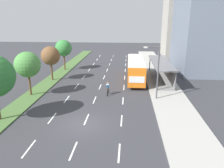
{
  "coord_description": "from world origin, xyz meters",
  "views": [
    {
      "loc": [
        4.02,
        -18.12,
        9.69
      ],
      "look_at": [
        1.93,
        9.22,
        1.2
      ],
      "focal_mm": 34.38,
      "sensor_mm": 36.0,
      "label": 1
    }
  ],
  "objects_px": {
    "bus_shelter": "(162,69)",
    "cyclist": "(108,89)",
    "bus": "(136,67)",
    "median_tree_second": "(28,65)",
    "median_tree_third": "(50,56)",
    "streetlight": "(157,69)",
    "median_tree_fourth": "(64,48)"
  },
  "relations": [
    {
      "from": "bus_shelter",
      "to": "bus",
      "type": "bearing_deg",
      "value": -176.87
    },
    {
      "from": "bus",
      "to": "cyclist",
      "type": "xyz_separation_m",
      "value": [
        -3.81,
        -7.28,
        -1.28
      ]
    },
    {
      "from": "median_tree_third",
      "to": "median_tree_fourth",
      "type": "distance_m",
      "value": 7.1
    },
    {
      "from": "bus",
      "to": "median_tree_second",
      "type": "height_order",
      "value": "median_tree_second"
    },
    {
      "from": "median_tree_fourth",
      "to": "median_tree_third",
      "type": "bearing_deg",
      "value": -89.91
    },
    {
      "from": "bus_shelter",
      "to": "median_tree_second",
      "type": "relative_size",
      "value": 2.25
    },
    {
      "from": "median_tree_third",
      "to": "streetlight",
      "type": "distance_m",
      "value": 17.18
    },
    {
      "from": "bus",
      "to": "cyclist",
      "type": "relative_size",
      "value": 6.2
    },
    {
      "from": "bus",
      "to": "median_tree_third",
      "type": "height_order",
      "value": "median_tree_third"
    },
    {
      "from": "bus",
      "to": "median_tree_second",
      "type": "xyz_separation_m",
      "value": [
        -13.76,
        -8.4,
        2.02
      ]
    },
    {
      "from": "median_tree_fourth",
      "to": "streetlight",
      "type": "relative_size",
      "value": 0.87
    },
    {
      "from": "bus_shelter",
      "to": "cyclist",
      "type": "height_order",
      "value": "bus_shelter"
    },
    {
      "from": "cyclist",
      "to": "bus_shelter",
      "type": "bearing_deg",
      "value": 42.89
    },
    {
      "from": "bus_shelter",
      "to": "streetlight",
      "type": "bearing_deg",
      "value": -103.4
    },
    {
      "from": "median_tree_fourth",
      "to": "bus_shelter",
      "type": "bearing_deg",
      "value": -17.44
    },
    {
      "from": "bus_shelter",
      "to": "median_tree_fourth",
      "type": "distance_m",
      "value": 18.67
    },
    {
      "from": "median_tree_second",
      "to": "streetlight",
      "type": "distance_m",
      "value": 15.94
    },
    {
      "from": "median_tree_second",
      "to": "bus_shelter",
      "type": "bearing_deg",
      "value": 25.57
    },
    {
      "from": "median_tree_fourth",
      "to": "streetlight",
      "type": "bearing_deg",
      "value": -42.83
    },
    {
      "from": "bus",
      "to": "median_tree_second",
      "type": "bearing_deg",
      "value": -148.6
    },
    {
      "from": "bus",
      "to": "median_tree_second",
      "type": "distance_m",
      "value": 16.25
    },
    {
      "from": "median_tree_third",
      "to": "bus",
      "type": "bearing_deg",
      "value": 5.59
    },
    {
      "from": "bus_shelter",
      "to": "bus",
      "type": "height_order",
      "value": "bus"
    },
    {
      "from": "median_tree_third",
      "to": "median_tree_fourth",
      "type": "bearing_deg",
      "value": 90.09
    },
    {
      "from": "bus_shelter",
      "to": "median_tree_third",
      "type": "distance_m",
      "value": 17.85
    },
    {
      "from": "bus_shelter",
      "to": "median_tree_second",
      "type": "distance_m",
      "value": 20.13
    },
    {
      "from": "cyclist",
      "to": "median_tree_second",
      "type": "distance_m",
      "value": 10.55
    },
    {
      "from": "cyclist",
      "to": "streetlight",
      "type": "bearing_deg",
      "value": -12.75
    },
    {
      "from": "median_tree_fourth",
      "to": "streetlight",
      "type": "xyz_separation_m",
      "value": [
        15.55,
        -14.42,
        -0.36
      ]
    },
    {
      "from": "cyclist",
      "to": "median_tree_third",
      "type": "xyz_separation_m",
      "value": [
        -9.56,
        5.97,
        3.2
      ]
    },
    {
      "from": "bus",
      "to": "bus_shelter",
      "type": "bearing_deg",
      "value": 3.13
    },
    {
      "from": "cyclist",
      "to": "median_tree_third",
      "type": "bearing_deg",
      "value": 148.02
    }
  ]
}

